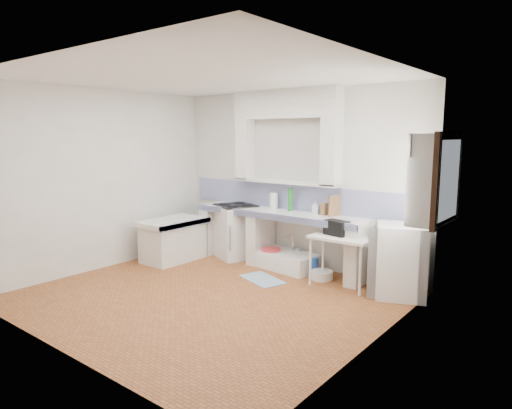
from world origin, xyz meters
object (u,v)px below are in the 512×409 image
Objects in this scene: sink at (286,261)px; fridge at (401,261)px; stove at (236,232)px; side_table at (341,262)px.

fridge is (1.88, -0.09, 0.36)m from sink.
stove reaches higher than side_table.
sink is at bearing 153.85° from fridge.
side_table is 0.89× the size of fridge.
stove is 0.94× the size of fridge.
side_table is 0.82m from fridge.
side_table is at bearing -6.16° from sink.
stove is 2.95m from fridge.
sink is 1.13m from side_table.
fridge is at bearing 8.35° from side_table.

